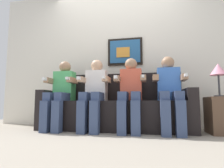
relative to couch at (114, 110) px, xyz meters
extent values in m
plane|color=#9E9384|center=(0.00, -0.33, -0.31)|extent=(6.18, 6.18, 0.00)
cube|color=silver|center=(0.00, 0.44, 0.99)|extent=(4.75, 0.05, 2.60)
cube|color=black|center=(0.13, 0.40, 1.04)|extent=(0.63, 0.03, 0.50)
cube|color=#26598C|center=(0.13, 0.38, 1.04)|extent=(0.55, 0.02, 0.42)
cube|color=orange|center=(0.10, 0.37, 1.02)|extent=(0.24, 0.02, 0.18)
cube|color=black|center=(0.00, -0.04, -0.09)|extent=(2.07, 0.58, 0.45)
cube|color=black|center=(0.00, 0.18, 0.36)|extent=(2.07, 0.14, 0.45)
cube|color=black|center=(-1.11, -0.04, 0.00)|extent=(0.14, 0.58, 0.62)
cube|color=black|center=(1.11, -0.04, 0.00)|extent=(0.14, 0.58, 0.62)
cube|color=#4CB266|center=(-0.83, -0.05, 0.38)|extent=(0.32, 0.20, 0.48)
sphere|color=#9E7556|center=(-0.83, -0.05, 0.70)|extent=(0.19, 0.19, 0.19)
cube|color=#38476B|center=(-0.92, -0.25, 0.20)|extent=(0.12, 0.40, 0.12)
cube|color=#38476B|center=(-0.74, -0.25, 0.20)|extent=(0.12, 0.40, 0.12)
cube|color=#38476B|center=(-0.92, -0.45, -0.09)|extent=(0.12, 0.12, 0.45)
cube|color=#38476B|center=(-0.74, -0.45, -0.09)|extent=(0.12, 0.12, 0.45)
cube|color=#9E7556|center=(-1.02, -0.17, 0.46)|extent=(0.08, 0.28, 0.08)
cube|color=#9E7556|center=(-0.64, -0.17, 0.46)|extent=(0.08, 0.28, 0.08)
cube|color=white|center=(-0.64, -0.33, 0.47)|extent=(0.04, 0.13, 0.04)
cube|color=white|center=(-1.02, -0.33, 0.47)|extent=(0.04, 0.10, 0.04)
cube|color=white|center=(-0.28, -0.05, 0.38)|extent=(0.32, 0.20, 0.48)
sphere|color=tan|center=(-0.28, -0.05, 0.70)|extent=(0.19, 0.19, 0.19)
cube|color=#38476B|center=(-0.37, -0.25, 0.20)|extent=(0.12, 0.40, 0.12)
cube|color=#38476B|center=(-0.19, -0.25, 0.20)|extent=(0.12, 0.40, 0.12)
cube|color=#38476B|center=(-0.37, -0.45, -0.09)|extent=(0.12, 0.12, 0.45)
cube|color=#38476B|center=(-0.19, -0.45, -0.09)|extent=(0.12, 0.12, 0.45)
cube|color=tan|center=(-0.47, -0.17, 0.46)|extent=(0.08, 0.28, 0.08)
cube|color=tan|center=(-0.09, -0.17, 0.46)|extent=(0.08, 0.28, 0.08)
cube|color=white|center=(-0.09, -0.33, 0.47)|extent=(0.04, 0.13, 0.04)
cube|color=white|center=(-0.47, -0.33, 0.47)|extent=(0.04, 0.10, 0.04)
cube|color=#D8593F|center=(0.28, -0.05, 0.38)|extent=(0.32, 0.20, 0.48)
sphere|color=#9E7556|center=(0.28, -0.05, 0.70)|extent=(0.19, 0.19, 0.19)
cube|color=#38476B|center=(0.19, -0.25, 0.20)|extent=(0.12, 0.40, 0.12)
cube|color=#38476B|center=(0.37, -0.25, 0.20)|extent=(0.12, 0.40, 0.12)
cube|color=#38476B|center=(0.19, -0.45, -0.09)|extent=(0.12, 0.12, 0.45)
cube|color=#38476B|center=(0.37, -0.45, -0.09)|extent=(0.12, 0.12, 0.45)
cube|color=#9E7556|center=(0.09, -0.17, 0.46)|extent=(0.08, 0.28, 0.08)
cube|color=#9E7556|center=(0.47, -0.17, 0.46)|extent=(0.08, 0.28, 0.08)
cube|color=white|center=(0.47, -0.33, 0.47)|extent=(0.04, 0.13, 0.04)
cube|color=white|center=(0.09, -0.33, 0.47)|extent=(0.04, 0.10, 0.04)
cube|color=#3F72CC|center=(0.83, -0.05, 0.38)|extent=(0.32, 0.20, 0.48)
sphere|color=#9E7556|center=(0.83, -0.05, 0.70)|extent=(0.19, 0.19, 0.19)
cube|color=#38476B|center=(0.74, -0.25, 0.20)|extent=(0.12, 0.40, 0.12)
cube|color=#38476B|center=(0.92, -0.25, 0.20)|extent=(0.12, 0.40, 0.12)
cube|color=#38476B|center=(0.74, -0.45, -0.09)|extent=(0.12, 0.12, 0.45)
cube|color=#38476B|center=(0.92, -0.45, -0.09)|extent=(0.12, 0.12, 0.45)
cube|color=#9E7556|center=(0.64, -0.17, 0.46)|extent=(0.08, 0.28, 0.08)
cube|color=#9E7556|center=(1.02, -0.17, 0.46)|extent=(0.08, 0.28, 0.08)
cube|color=white|center=(1.02, -0.33, 0.47)|extent=(0.04, 0.13, 0.04)
cube|color=brown|center=(1.53, -0.11, -0.06)|extent=(0.40, 0.40, 0.50)
cylinder|color=#333338|center=(1.48, -0.13, 0.20)|extent=(0.14, 0.14, 0.02)
cylinder|color=#333338|center=(1.48, -0.13, 0.35)|extent=(0.02, 0.02, 0.28)
cone|color=pink|center=(1.48, -0.13, 0.57)|extent=(0.22, 0.22, 0.16)
camera|label=1|loc=(0.53, -2.85, 0.11)|focal=29.27mm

